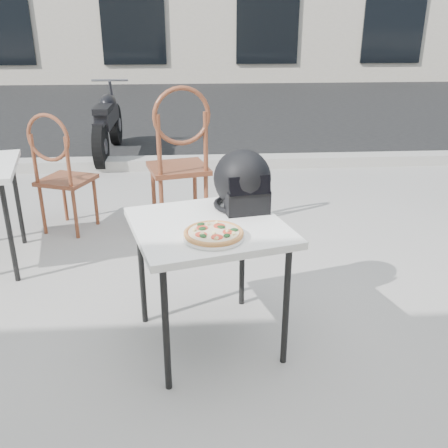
{
  "coord_description": "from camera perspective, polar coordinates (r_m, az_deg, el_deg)",
  "views": [
    {
      "loc": [
        -0.35,
        -2.6,
        1.6
      ],
      "look_at": [
        -0.2,
        -0.49,
        0.73
      ],
      "focal_mm": 40.0,
      "sensor_mm": 36.0,
      "label": 1
    }
  ],
  "objects": [
    {
      "name": "pizza",
      "position": [
        2.25,
        -1.18,
        -1.02
      ],
      "size": [
        0.35,
        0.35,
        0.03
      ],
      "rotation": [
        0.0,
        0.0,
        -0.36
      ],
      "color": "#D6924E",
      "rests_on": "plate"
    },
    {
      "name": "motorcycle",
      "position": [
        6.43,
        -13.12,
        11.0
      ],
      "size": [
        0.46,
        1.78,
        0.88
      ],
      "rotation": [
        0.0,
        0.0,
        -0.0
      ],
      "color": "black",
      "rests_on": "street_asphalt"
    },
    {
      "name": "cafe_table_main",
      "position": [
        2.45,
        -1.79,
        -1.27
      ],
      "size": [
        0.88,
        0.88,
        0.68
      ],
      "rotation": [
        0.0,
        0.0,
        0.26
      ],
      "color": "white",
      "rests_on": "ground"
    },
    {
      "name": "street_asphalt",
      "position": [
        9.74,
        -1.88,
        12.99
      ],
      "size": [
        30.0,
        8.0,
        0.0
      ],
      "primitive_type": "cube",
      "color": "black",
      "rests_on": "ground"
    },
    {
      "name": "cafe_chair_main",
      "position": [
        3.89,
        -5.07,
        8.12
      ],
      "size": [
        0.54,
        0.54,
        1.16
      ],
      "rotation": [
        0.0,
        0.0,
        3.38
      ],
      "color": "brown",
      "rests_on": "ground"
    },
    {
      "name": "helmet",
      "position": [
        2.59,
        2.16,
        4.76
      ],
      "size": [
        0.35,
        0.36,
        0.31
      ],
      "rotation": [
        0.0,
        0.0,
        0.17
      ],
      "color": "black",
      "rests_on": "cafe_table_main"
    },
    {
      "name": "cafe_chair_side",
      "position": [
        4.07,
        -18.3,
        6.16
      ],
      "size": [
        0.48,
        0.48,
        0.97
      ],
      "rotation": [
        0.0,
        0.0,
        2.77
      ],
      "color": "brown",
      "rests_on": "ground"
    },
    {
      "name": "plate",
      "position": [
        2.26,
        -1.18,
        -1.49
      ],
      "size": [
        0.35,
        0.35,
        0.02
      ],
      "rotation": [
        0.0,
        0.0,
        0.27
      ],
      "color": "white",
      "rests_on": "cafe_table_main"
    },
    {
      "name": "ground",
      "position": [
        3.08,
        3.2,
        -8.98
      ],
      "size": [
        80.0,
        80.0,
        0.0
      ],
      "primitive_type": "plane",
      "color": "#A09D98",
      "rests_on": "ground"
    },
    {
      "name": "curb",
      "position": [
        5.82,
        -0.37,
        7.09
      ],
      "size": [
        30.0,
        0.25,
        0.12
      ],
      "primitive_type": "cube",
      "color": "#A8A59D",
      "rests_on": "ground"
    }
  ]
}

